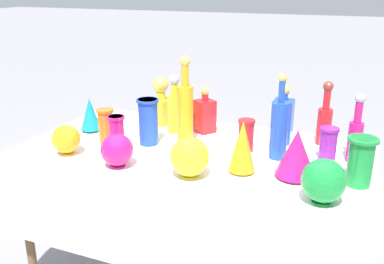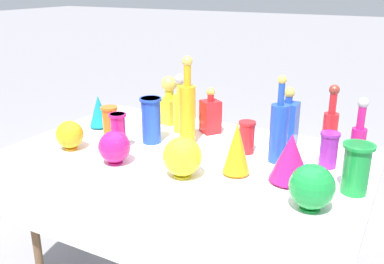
{
  "view_description": "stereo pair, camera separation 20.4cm",
  "coord_description": "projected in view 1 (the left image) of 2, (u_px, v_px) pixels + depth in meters",
  "views": [
    {
      "loc": [
        0.73,
        -1.78,
        1.54
      ],
      "look_at": [
        0.0,
        0.0,
        0.86
      ],
      "focal_mm": 40.0,
      "sensor_mm": 36.0,
      "label": 1
    },
    {
      "loc": [
        0.92,
        -1.69,
        1.54
      ],
      "look_at": [
        0.0,
        0.0,
        0.86
      ],
      "focal_mm": 40.0,
      "sensor_mm": 36.0,
      "label": 2
    }
  ],
  "objects": [
    {
      "name": "tall_bottle_4",
      "position": [
        175.0,
        108.0,
        2.3
      ],
      "size": [
        0.08,
        0.08,
        0.32
      ],
      "color": "yellow",
      "rests_on": "display_table"
    },
    {
      "name": "slender_vase_3",
      "position": [
        361.0,
        160.0,
        1.7
      ],
      "size": [
        0.12,
        0.12,
        0.2
      ],
      "color": "#198C38",
      "rests_on": "display_table"
    },
    {
      "name": "slender_vase_0",
      "position": [
        117.0,
        133.0,
        2.03
      ],
      "size": [
        0.09,
        0.09,
        0.18
      ],
      "color": "#C61972",
      "rests_on": "display_table"
    },
    {
      "name": "slender_vase_2",
      "position": [
        328.0,
        143.0,
        1.93
      ],
      "size": [
        0.08,
        0.08,
        0.16
      ],
      "color": "purple",
      "rests_on": "display_table"
    },
    {
      "name": "price_tag_left",
      "position": [
        56.0,
        161.0,
        1.91
      ],
      "size": [
        0.05,
        0.03,
        0.04
      ],
      "primitive_type": "cube",
      "rotation": [
        -0.21,
        0.0,
        -0.23
      ],
      "color": "white",
      "rests_on": "display_table"
    },
    {
      "name": "square_decanter_2",
      "position": [
        205.0,
        114.0,
        2.31
      ],
      "size": [
        0.13,
        0.13,
        0.25
      ],
      "color": "red",
      "rests_on": "display_table"
    },
    {
      "name": "square_decanter_1",
      "position": [
        283.0,
        119.0,
        2.16
      ],
      "size": [
        0.1,
        0.1,
        0.3
      ],
      "color": "blue",
      "rests_on": "display_table"
    },
    {
      "name": "tall_bottle_0",
      "position": [
        185.0,
        110.0,
        2.11
      ],
      "size": [
        0.08,
        0.08,
        0.45
      ],
      "color": "orange",
      "rests_on": "display_table"
    },
    {
      "name": "round_bowl_0",
      "position": [
        190.0,
        157.0,
        1.77
      ],
      "size": [
        0.17,
        0.17,
        0.17
      ],
      "color": "yellow",
      "rests_on": "display_table"
    },
    {
      "name": "fluted_vase_1",
      "position": [
        296.0,
        153.0,
        1.76
      ],
      "size": [
        0.17,
        0.17,
        0.21
      ],
      "color": "#C61972",
      "rests_on": "display_table"
    },
    {
      "name": "fluted_vase_2",
      "position": [
        242.0,
        146.0,
        1.81
      ],
      "size": [
        0.12,
        0.12,
        0.23
      ],
      "color": "orange",
      "rests_on": "display_table"
    },
    {
      "name": "round_bowl_3",
      "position": [
        117.0,
        150.0,
        1.88
      ],
      "size": [
        0.14,
        0.14,
        0.15
      ],
      "color": "#C61972",
      "rests_on": "display_table"
    },
    {
      "name": "round_bowl_2",
      "position": [
        324.0,
        181.0,
        1.56
      ],
      "size": [
        0.16,
        0.16,
        0.17
      ],
      "color": "#198C38",
      "rests_on": "display_table"
    },
    {
      "name": "display_table",
      "position": [
        189.0,
        167.0,
        2.06
      ],
      "size": [
        1.67,
        0.96,
        0.76
      ],
      "color": "white",
      "rests_on": "ground"
    },
    {
      "name": "price_tag_right",
      "position": [
        203.0,
        193.0,
        1.63
      ],
      "size": [
        0.05,
        0.02,
        0.04
      ],
      "primitive_type": "cube",
      "rotation": [
        -0.21,
        0.0,
        0.05
      ],
      "color": "white",
      "rests_on": "display_table"
    },
    {
      "name": "square_decanter_0",
      "position": [
        161.0,
        103.0,
        2.44
      ],
      "size": [
        0.13,
        0.13,
        0.28
      ],
      "color": "yellow",
      "rests_on": "display_table"
    },
    {
      "name": "tall_bottle_1",
      "position": [
        325.0,
        120.0,
        2.13
      ],
      "size": [
        0.07,
        0.07,
        0.32
      ],
      "color": "red",
      "rests_on": "display_table"
    },
    {
      "name": "price_tag_center",
      "position": [
        278.0,
        209.0,
        1.5
      ],
      "size": [
        0.06,
        0.02,
        0.04
      ],
      "primitive_type": "cube",
      "rotation": [
        -0.21,
        0.0,
        0.08
      ],
      "color": "white",
      "rests_on": "display_table"
    },
    {
      "name": "slender_vase_1",
      "position": [
        106.0,
        126.0,
        2.13
      ],
      "size": [
        0.09,
        0.09,
        0.18
      ],
      "color": "orange",
      "rests_on": "display_table"
    },
    {
      "name": "round_bowl_1",
      "position": [
        66.0,
        139.0,
        2.02
      ],
      "size": [
        0.14,
        0.14,
        0.14
      ],
      "color": "orange",
      "rests_on": "display_table"
    },
    {
      "name": "slender_vase_4",
      "position": [
        246.0,
        134.0,
        2.06
      ],
      "size": [
        0.08,
        0.08,
        0.16
      ],
      "color": "red",
      "rests_on": "display_table"
    },
    {
      "name": "tall_bottle_2",
      "position": [
        355.0,
        134.0,
        1.92
      ],
      "size": [
        0.06,
        0.06,
        0.32
      ],
      "color": "#C61972",
      "rests_on": "display_table"
    },
    {
      "name": "tall_bottle_3",
      "position": [
        279.0,
        127.0,
        1.95
      ],
      "size": [
        0.08,
        0.08,
        0.4
      ],
      "color": "blue",
      "rests_on": "display_table"
    },
    {
      "name": "slender_vase_5",
      "position": [
        148.0,
        120.0,
        2.13
      ],
      "size": [
        0.11,
        0.11,
        0.23
      ],
      "color": "blue",
      "rests_on": "display_table"
    },
    {
      "name": "fluted_vase_0",
      "position": [
        90.0,
        114.0,
        2.32
      ],
      "size": [
        0.11,
        0.11,
        0.18
      ],
      "color": "teal",
      "rests_on": "display_table"
    }
  ]
}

